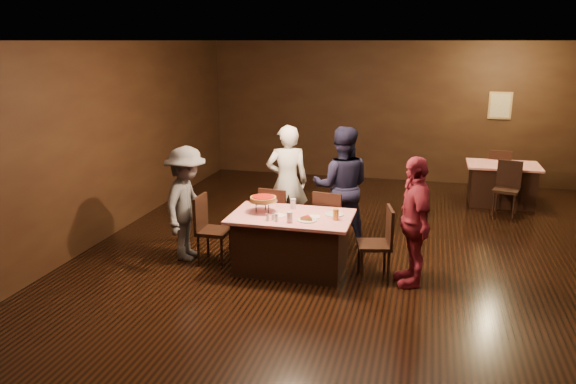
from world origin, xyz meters
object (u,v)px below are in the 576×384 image
Objects in this scene: chair_end_left at (214,230)px; chair_back_near at (506,189)px; pizza_stand at (263,199)px; glass_amber at (336,215)px; chair_far_left at (277,217)px; diner_red_shirt at (414,221)px; chair_back_far at (499,173)px; chair_end_right at (374,243)px; main_table at (291,243)px; glass_back at (293,204)px; back_table at (501,184)px; chair_far_right at (331,222)px; diner_white_jacket at (287,182)px; diner_grey_knit at (187,204)px; glass_front_left at (290,217)px; plate_empty at (334,214)px; diner_navy_hoodie at (342,187)px.

chair_back_near is at bearing -51.05° from chair_end_left.
glass_amber is at bearing -5.71° from pizza_stand.
diner_red_shirt is at bearing 165.26° from chair_far_left.
chair_end_right is at bearing 73.40° from chair_back_far.
glass_back is at bearing 99.46° from main_table.
diner_red_shirt reaches higher than chair_end_right.
glass_amber reaches higher than back_table.
chair_end_left is at bearing 34.62° from chair_far_right.
diner_red_shirt is (1.18, -0.80, 0.35)m from chair_far_right.
chair_far_left is 1.00× the size of chair_far_right.
pizza_stand reaches higher than chair_back_far.
main_table is 1.68× the size of chair_far_right.
glass_back is at bearing 53.05° from chair_far_right.
glass_amber is (0.98, -1.34, -0.05)m from diner_white_jacket.
chair_back_near is 0.59× the size of diner_grey_knit.
chair_back_far is at bearing 104.99° from chair_back_near.
main_table is 1.68× the size of chair_end_left.
pizza_stand is at bearing -131.19° from back_table.
diner_grey_knit is at bearing 51.38° from chair_back_far.
chair_back_far is 0.57× the size of diner_red_shirt.
glass_back is (-3.13, -3.73, 0.46)m from back_table.
chair_end_right is at bearing 119.14° from diner_white_jacket.
diner_white_jacket is at bearing 106.57° from main_table.
chair_far_left is 0.59× the size of diner_grey_knit.
chair_back_near is (3.48, 2.58, 0.00)m from chair_far_left.
glass_amber is (-2.48, -4.68, 0.37)m from chair_back_far.
glass_back is (-0.10, 0.60, 0.00)m from glass_front_left.
pizza_stand is 0.97m from plate_empty.
chair_end_right is 1.24m from glass_back.
diner_navy_hoodie is (-2.60, -3.48, 0.43)m from chair_back_far.
back_table is 1.37× the size of chair_far_left.
chair_back_near is at bearing 50.12° from glass_front_left.
chair_far_left is at bearing 141.34° from glass_amber.
main_table is 0.55m from glass_back.
chair_end_left is at bearing -98.46° from diner_grey_knit.
back_table is 4.89m from glass_back.
main_table is at bearing 59.49° from diner_navy_hoodie.
chair_far_right reaches higher than glass_front_left.
pizza_stand is 0.44m from glass_back.
pizza_stand is at bearing 172.87° from main_table.
back_table is at bearing 104.99° from chair_back_near.
plate_empty is 0.68m from glass_front_left.
chair_end_left reaches higher than main_table.
chair_end_left is at bearing 180.00° from main_table.
chair_far_right is at bearing 71.57° from glass_front_left.
diner_white_jacket reaches higher than main_table.
chair_far_left is 1.16m from plate_empty.
glass_back is (-1.63, 0.35, 0.01)m from diner_red_shirt.
diner_white_jacket is 2.38m from diner_red_shirt.
diner_red_shirt reaches higher than chair_back_near.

